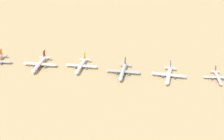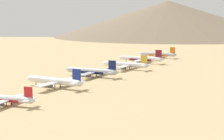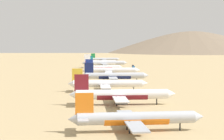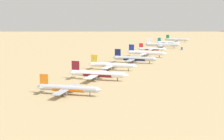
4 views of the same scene
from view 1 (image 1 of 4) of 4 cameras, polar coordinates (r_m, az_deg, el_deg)
name	(u,v)px [view 1 (image 1 of 4)]	position (r m, az deg, el deg)	size (l,w,h in m)	color
ground_plane	(169,78)	(425.39, 9.52, -1.25)	(2708.35, 2708.35, 0.00)	tan
parked_jet_1	(40,64)	(453.46, -11.99, 1.00)	(54.09, 43.82, 15.63)	white
parked_jet_2	(81,65)	(441.54, -5.17, 0.76)	(50.80, 41.15, 14.68)	white
parked_jet_3	(123,71)	(424.26, 1.84, -0.21)	(52.19, 42.27, 15.09)	#B2B7C1
parked_jet_4	(169,75)	(421.22, 9.47, -0.76)	(52.12, 42.38, 15.02)	white
parked_jet_5	(218,77)	(431.14, 17.22, -1.15)	(41.06, 33.44, 11.84)	silver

